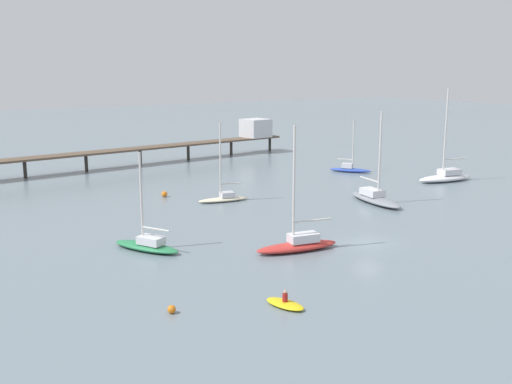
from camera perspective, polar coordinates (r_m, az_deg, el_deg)
The scene contains 11 objects.
ground_plane at distance 53.88m, azimuth 10.87°, elevation -4.91°, with size 400.00×400.00×0.00m, color slate.
pier at distance 103.13m, azimuth -5.08°, elevation 5.29°, with size 57.06×8.93×6.20m.
sailboat_green at distance 51.64m, azimuth -10.52°, elevation -4.97°, with size 4.79×6.85×8.52m.
sailboat_cream at distance 69.36m, azimuth -3.14°, elevation -0.43°, with size 6.32×2.83×9.32m.
sailboat_blue at distance 90.04m, azimuth 9.10°, elevation 2.29°, with size 4.86×5.90×7.90m.
sailboat_white at distance 85.72m, azimuth 17.94°, elevation 1.50°, with size 9.05×3.91×12.82m.
sailboat_gray at distance 69.93m, azimuth 11.49°, elevation -0.50°, with size 4.08×9.27×10.68m.
sailboat_red at distance 50.76m, azimuth 4.12°, elevation -4.95°, with size 7.76×3.34×10.81m.
dinghy_yellow at distance 39.42m, azimuth 2.83°, elevation -10.76°, with size 2.04×3.21×1.14m.
mooring_buoy_far at distance 72.56m, azimuth -8.88°, elevation -0.20°, with size 0.72×0.72×0.72m, color orange.
mooring_buoy_inner at distance 38.71m, azimuth -8.19°, elevation -11.21°, with size 0.55×0.55×0.55m, color orange.
Camera 1 is at (-36.41, -36.61, 15.39)m, focal length 41.21 mm.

